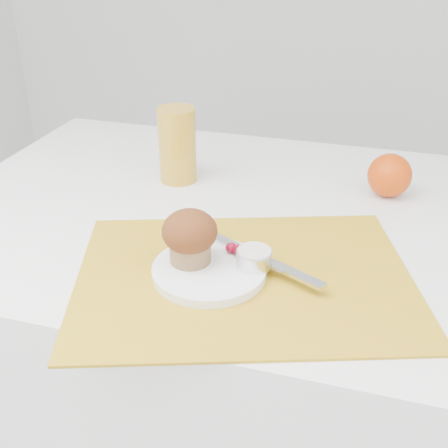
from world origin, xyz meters
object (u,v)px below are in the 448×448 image
(muffin, at_px, (190,236))
(orange, at_px, (390,175))
(table, at_px, (249,364))
(juice_glass, at_px, (177,145))
(plate, at_px, (209,270))

(muffin, bearing_deg, orange, 52.07)
(table, relative_size, muffin, 14.16)
(table, xyz_separation_m, muffin, (-0.05, -0.22, 0.44))
(orange, bearing_deg, table, -148.13)
(orange, relative_size, juice_glass, 0.55)
(plate, bearing_deg, juice_glass, 117.69)
(orange, distance_m, juice_glass, 0.42)
(juice_glass, bearing_deg, orange, 6.30)
(table, relative_size, juice_glass, 7.83)
(table, relative_size, orange, 14.14)
(orange, xyz_separation_m, juice_glass, (-0.42, -0.05, 0.03))
(plate, distance_m, orange, 0.45)
(table, bearing_deg, juice_glass, 151.67)
(juice_glass, xyz_separation_m, muffin, (0.14, -0.32, -0.01))
(table, distance_m, plate, 0.45)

